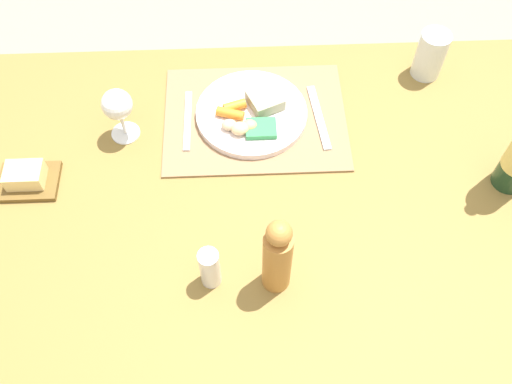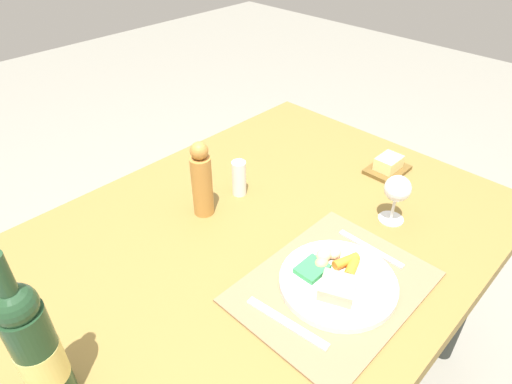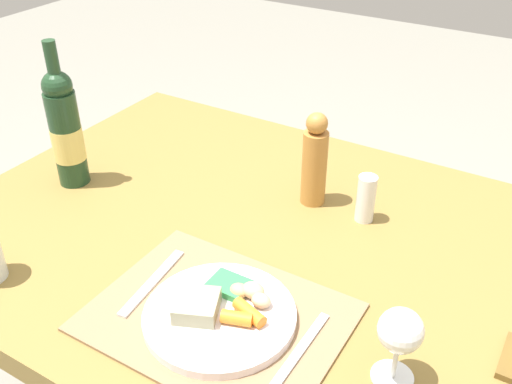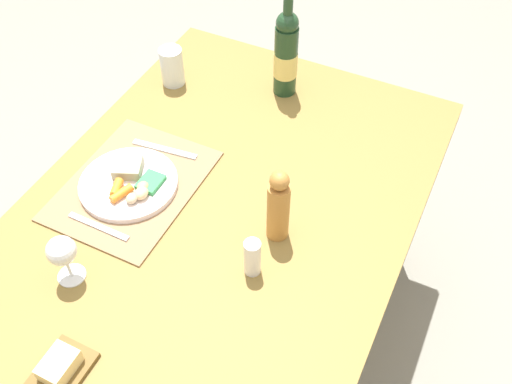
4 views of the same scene
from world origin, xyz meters
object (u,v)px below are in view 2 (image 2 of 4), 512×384
Objects in this scene: dinner_plate at (337,280)px; pepper_mill at (201,181)px; knife at (370,249)px; fork at (287,323)px; butter_dish at (388,166)px; wine_glass at (397,190)px; wine_bottle at (36,348)px; salt_shaker at (239,178)px; dining_table at (250,262)px.

dinner_plate is 1.21× the size of pepper_mill.
fork is at bearing -179.96° from knife.
butter_dish is (0.65, 0.16, 0.01)m from fork.
butter_dish is 0.25m from wine_glass.
butter_dish is at bearing 6.99° from fork.
knife is 0.74m from wine_bottle.
butter_dish is at bearing -31.49° from salt_shaker.
wine_bottle reaches higher than butter_dish.
dining_table is 0.24m from salt_shaker.
butter_dish is (0.34, 0.16, 0.01)m from knife.
salt_shaker is (0.25, 0.40, 0.04)m from fork.
wine_bottle reaches higher than dining_table.
dinner_plate is 0.43m from pepper_mill.
pepper_mill reaches higher than dining_table.
dinner_plate is at bearing -20.16° from wine_bottle.
salt_shaker reaches higher than dining_table.
fork is at bearing -107.03° from pepper_mill.
pepper_mill is at bearing 94.52° from dinner_plate.
dining_table is 0.28m from fork.
knife is at bearing -155.33° from butter_dish.
pepper_mill reaches higher than dinner_plate.
wine_bottle is (-0.52, -0.04, 0.21)m from dining_table.
dinner_plate is 2.01× the size of butter_dish.
salt_shaker is 0.49× the size of pepper_mill.
pepper_mill is (0.12, 0.41, 0.09)m from fork.
pepper_mill is (-0.33, 0.38, 0.01)m from wine_glass.
dinner_plate is 0.31m from wine_glass.
knife is 0.52× the size of wine_bottle.
salt_shaker reaches higher than butter_dish.
fork is 1.84× the size of salt_shaker.
dining_table is at bearing 171.61° from butter_dish.
wine_glass reaches higher than dinner_plate.
knife is 1.37× the size of butter_dish.
dinner_plate is at bearing -173.33° from wine_glass.
salt_shaker is at bearing 17.67° from wine_bottle.
dinner_plate reaches higher than knife.
wine_bottle is (-1.05, 0.04, 0.12)m from butter_dish.
pepper_mill reaches higher than wine_glass.
salt_shaker reaches higher than dinner_plate.
butter_dish reaches higher than knife.
salt_shaker is (0.13, 0.17, 0.12)m from dining_table.
pepper_mill is 0.56m from wine_bottle.
fork is (-0.16, 0.01, -0.01)m from dinner_plate.
fork is at bearing -118.41° from dining_table.
dining_table is 0.56m from wine_bottle.
knife is 0.82× the size of pepper_mill.
dinner_plate is 0.60m from wine_bottle.
knife is (0.31, -0.00, 0.00)m from fork.
dining_table is 0.42m from wine_glass.
knife reaches higher than dining_table.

